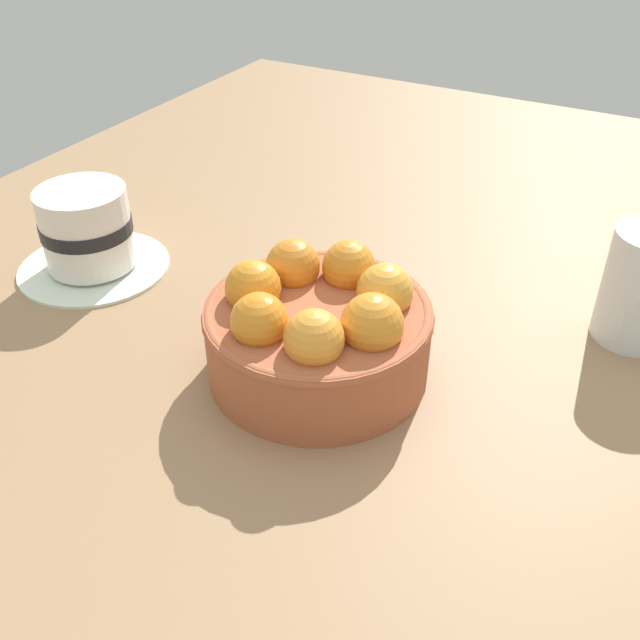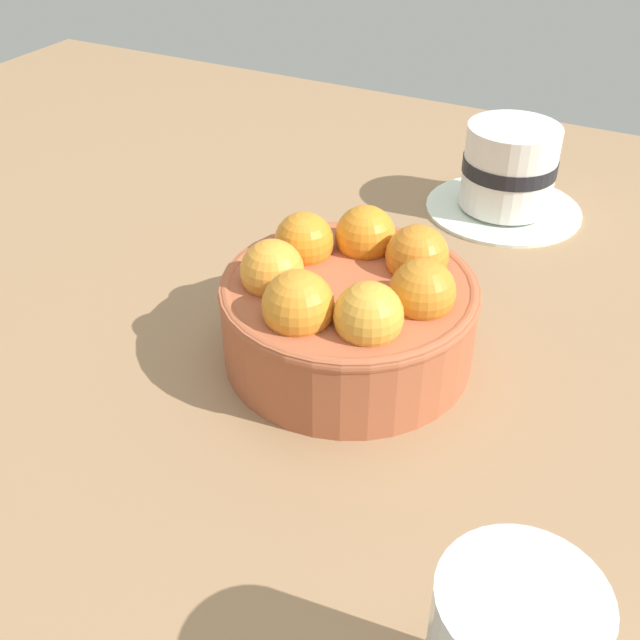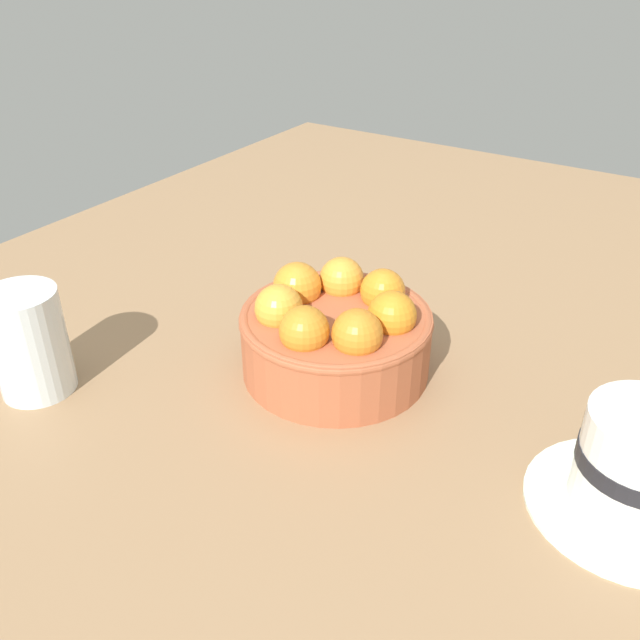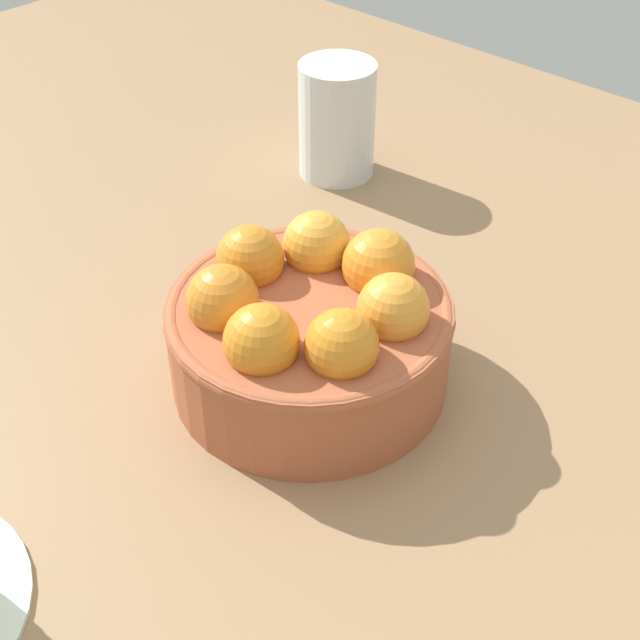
# 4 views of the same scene
# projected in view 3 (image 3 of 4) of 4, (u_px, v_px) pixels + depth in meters

# --- Properties ---
(ground_plane) EXTENTS (1.39, 0.99, 0.04)m
(ground_plane) POSITION_uv_depth(u_px,v_px,m) (335.00, 386.00, 0.62)
(ground_plane) COLOR #997551
(terracotta_bowl) EXTENTS (0.17, 0.17, 0.09)m
(terracotta_bowl) POSITION_uv_depth(u_px,v_px,m) (336.00, 332.00, 0.59)
(terracotta_bowl) COLOR #AD5938
(terracotta_bowl) RESTS_ON ground_plane
(coffee_cup) EXTENTS (0.14, 0.14, 0.08)m
(coffee_cup) POSITION_uv_depth(u_px,v_px,m) (638.00, 468.00, 0.45)
(coffee_cup) COLOR white
(coffee_cup) RESTS_ON ground_plane
(water_glass) EXTENTS (0.06, 0.06, 0.09)m
(water_glass) POSITION_uv_depth(u_px,v_px,m) (29.00, 342.00, 0.56)
(water_glass) COLOR silver
(water_glass) RESTS_ON ground_plane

